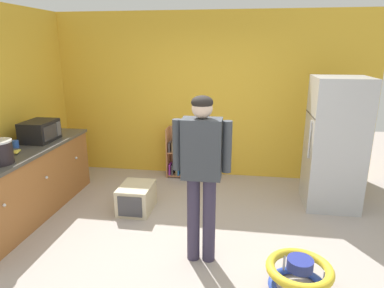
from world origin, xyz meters
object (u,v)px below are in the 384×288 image
(baby_walker, at_px, (299,275))
(white_cup, at_px, (53,131))
(kitchen_counter, at_px, (25,184))
(microwave, at_px, (40,131))
(red_cup, at_px, (38,132))
(standing_person, at_px, (202,166))
(pet_carrier, at_px, (136,198))
(blue_cup, at_px, (16,144))
(refrigerator, at_px, (335,144))
(banana_bunch, at_px, (17,152))
(bookshelf, at_px, (188,155))

(baby_walker, bearing_deg, white_cup, 152.17)
(kitchen_counter, distance_m, microwave, 0.74)
(kitchen_counter, distance_m, red_cup, 0.90)
(white_cup, bearing_deg, kitchen_counter, -87.38)
(standing_person, relative_size, pet_carrier, 3.11)
(red_cup, distance_m, blue_cup, 0.62)
(kitchen_counter, relative_size, baby_walker, 3.98)
(pet_carrier, bearing_deg, kitchen_counter, -164.75)
(refrigerator, relative_size, banana_bunch, 11.42)
(bookshelf, relative_size, pet_carrier, 1.54)
(bookshelf, xyz_separation_m, baby_walker, (1.47, -2.68, -0.21))
(microwave, xyz_separation_m, banana_bunch, (0.05, -0.58, -0.11))
(refrigerator, bearing_deg, bookshelf, 159.73)
(kitchen_counter, xyz_separation_m, pet_carrier, (1.36, 0.37, -0.27))
(standing_person, bearing_deg, blue_cup, 164.31)
(refrigerator, relative_size, pet_carrier, 3.22)
(bookshelf, height_order, pet_carrier, bookshelf)
(standing_person, xyz_separation_m, pet_carrier, (-1.00, 0.96, -0.85))
(kitchen_counter, bearing_deg, red_cup, 105.89)
(kitchen_counter, bearing_deg, bookshelf, 43.64)
(microwave, distance_m, blue_cup, 0.38)
(pet_carrier, xyz_separation_m, red_cup, (-1.56, 0.36, 0.77))
(kitchen_counter, xyz_separation_m, banana_bunch, (0.05, -0.13, 0.48))
(standing_person, relative_size, blue_cup, 18.10)
(kitchen_counter, xyz_separation_m, white_cup, (-0.04, 0.83, 0.50))
(bookshelf, distance_m, red_cup, 2.35)
(kitchen_counter, xyz_separation_m, red_cup, (-0.21, 0.73, 0.50))
(kitchen_counter, distance_m, banana_bunch, 0.50)
(microwave, distance_m, red_cup, 0.36)
(bookshelf, bearing_deg, blue_cup, -140.09)
(bookshelf, bearing_deg, refrigerator, -20.27)
(kitchen_counter, height_order, standing_person, standing_person)
(red_cup, bearing_deg, bookshelf, 26.62)
(microwave, bearing_deg, standing_person, -23.90)
(refrigerator, relative_size, baby_walker, 2.95)
(blue_cup, bearing_deg, microwave, 68.99)
(standing_person, height_order, microwave, standing_person)
(banana_bunch, bearing_deg, pet_carrier, 21.01)
(banana_bunch, height_order, blue_cup, blue_cup)
(banana_bunch, xyz_separation_m, red_cup, (-0.26, 0.86, 0.02))
(white_cup, xyz_separation_m, red_cup, (-0.17, -0.11, 0.00))
(bookshelf, relative_size, white_cup, 8.95)
(refrigerator, xyz_separation_m, standing_person, (-1.61, -1.55, 0.14))
(white_cup, xyz_separation_m, blue_cup, (-0.09, -0.73, 0.00))
(kitchen_counter, xyz_separation_m, standing_person, (2.36, -0.59, 0.58))
(banana_bunch, bearing_deg, standing_person, -11.25)
(microwave, bearing_deg, pet_carrier, -3.51)
(baby_walker, relative_size, red_cup, 6.36)
(baby_walker, height_order, pet_carrier, pet_carrier)
(pet_carrier, distance_m, red_cup, 1.78)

